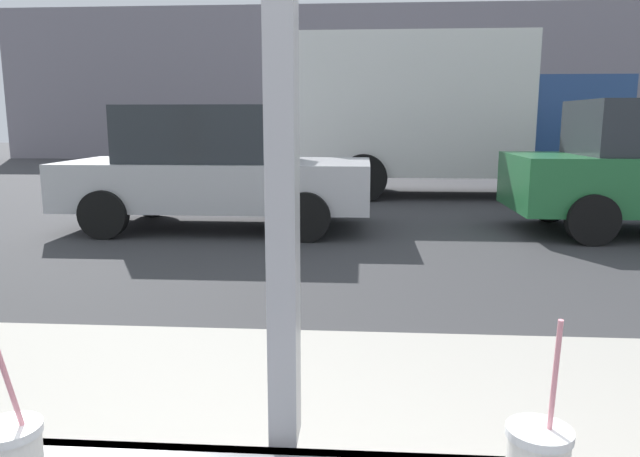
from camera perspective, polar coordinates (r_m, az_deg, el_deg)
ground_plane at (r=9.06m, az=3.20°, el=0.55°), size 60.00×60.00×0.00m
sidewalk_strip at (r=2.93m, az=0.95°, el=-20.16°), size 16.00×2.80×0.10m
building_facade_far at (r=23.75m, az=3.90°, el=13.57°), size 28.00×1.20×5.76m
parked_car_silver at (r=8.66m, az=-9.92°, el=5.76°), size 4.27×2.01×1.73m
box_truck at (r=12.54m, az=11.20°, el=10.85°), size 6.44×2.44×3.15m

